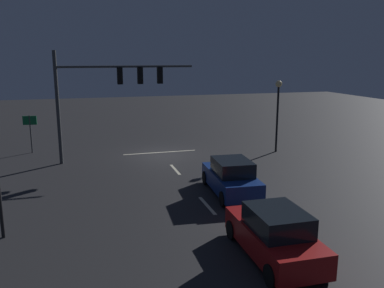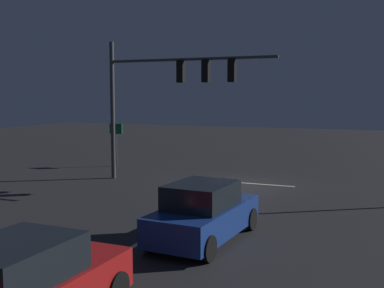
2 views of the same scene
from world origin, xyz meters
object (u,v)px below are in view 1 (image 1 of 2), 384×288
(car_approaching, at_px, (231,177))
(car_distant, at_px, (275,235))
(street_lamp_left_kerb, at_px, (278,102))
(route_sign, at_px, (30,126))
(traffic_signal_assembly, at_px, (109,86))

(car_approaching, relative_size, car_distant, 1.02)
(street_lamp_left_kerb, bearing_deg, car_approaching, 49.75)
(route_sign, bearing_deg, car_approaching, 130.84)
(traffic_signal_assembly, xyz_separation_m, car_approaching, (-4.95, 8.03, -3.89))
(traffic_signal_assembly, bearing_deg, car_approaching, 121.66)
(traffic_signal_assembly, height_order, car_distant, traffic_signal_assembly)
(traffic_signal_assembly, relative_size, street_lamp_left_kerb, 1.73)
(car_approaching, height_order, car_distant, same)
(traffic_signal_assembly, relative_size, route_sign, 3.26)
(car_distant, height_order, route_sign, route_sign)
(traffic_signal_assembly, height_order, car_approaching, traffic_signal_assembly)
(traffic_signal_assembly, relative_size, car_approaching, 1.88)
(street_lamp_left_kerb, height_order, route_sign, street_lamp_left_kerb)
(car_distant, xyz_separation_m, street_lamp_left_kerb, (-7.11, -13.52, 2.62))
(street_lamp_left_kerb, bearing_deg, car_distant, 62.27)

